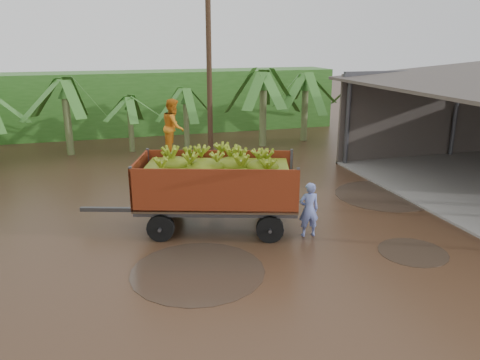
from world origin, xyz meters
name	(u,v)px	position (x,y,z in m)	size (l,w,h in m)	color
ground	(281,223)	(0.00, 0.00, 0.00)	(100.00, 100.00, 0.00)	black
hedge_north	(154,102)	(-2.00, 16.00, 1.80)	(22.00, 3.00, 3.60)	#2D661E
banana_trailer	(216,183)	(-2.02, 0.17, 1.41)	(6.49, 3.55, 3.80)	#A03316
man_blue	(309,210)	(0.37, -1.15, 0.80)	(0.59, 0.38, 1.61)	#7586D5
utility_pole	(209,70)	(-0.35, 8.17, 4.13)	(1.20, 0.24, 8.14)	#47301E
banana_plants	(108,132)	(-4.91, 6.79, 1.84)	(24.62, 20.23, 4.43)	#2D661E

